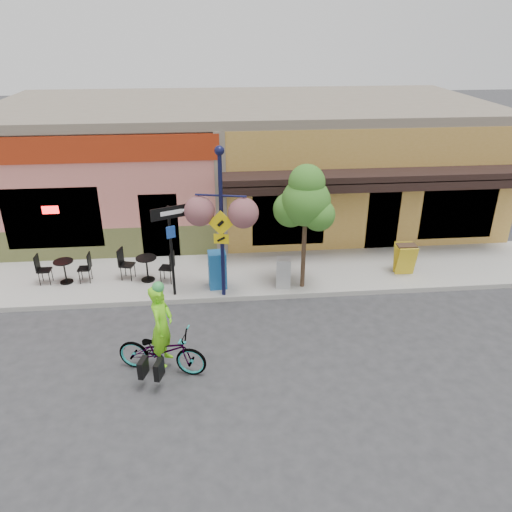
{
  "coord_description": "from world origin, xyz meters",
  "views": [
    {
      "loc": [
        -1.31,
        -11.74,
        7.25
      ],
      "look_at": [
        -0.15,
        0.5,
        1.4
      ],
      "focal_mm": 35.0,
      "sensor_mm": 36.0,
      "label": 1
    }
  ],
  "objects_px": {
    "cyclist_rider": "(163,335)",
    "lamp_post": "(222,225)",
    "newspaper_box_blue": "(217,270)",
    "street_tree": "(305,228)",
    "bicycle": "(162,351)",
    "one_way_sign": "(172,252)",
    "newspaper_box_grey": "(283,273)",
    "building": "(243,160)"
  },
  "relations": [
    {
      "from": "newspaper_box_blue",
      "to": "newspaper_box_grey",
      "type": "distance_m",
      "value": 1.92
    },
    {
      "from": "street_tree",
      "to": "cyclist_rider",
      "type": "bearing_deg",
      "value": -138.04
    },
    {
      "from": "cyclist_rider",
      "to": "newspaper_box_grey",
      "type": "relative_size",
      "value": 2.18
    },
    {
      "from": "street_tree",
      "to": "one_way_sign",
      "type": "bearing_deg",
      "value": -177.73
    },
    {
      "from": "lamp_post",
      "to": "street_tree",
      "type": "bearing_deg",
      "value": 19.89
    },
    {
      "from": "bicycle",
      "to": "street_tree",
      "type": "relative_size",
      "value": 0.56
    },
    {
      "from": "bicycle",
      "to": "newspaper_box_grey",
      "type": "bearing_deg",
      "value": -27.39
    },
    {
      "from": "bicycle",
      "to": "newspaper_box_grey",
      "type": "height_order",
      "value": "bicycle"
    },
    {
      "from": "cyclist_rider",
      "to": "lamp_post",
      "type": "height_order",
      "value": "lamp_post"
    },
    {
      "from": "newspaper_box_grey",
      "to": "lamp_post",
      "type": "bearing_deg",
      "value": -161.74
    },
    {
      "from": "newspaper_box_blue",
      "to": "newspaper_box_grey",
      "type": "xyz_separation_m",
      "value": [
        1.91,
        -0.14,
        -0.11
      ]
    },
    {
      "from": "cyclist_rider",
      "to": "one_way_sign",
      "type": "distance_m",
      "value": 3.27
    },
    {
      "from": "building",
      "to": "newspaper_box_grey",
      "type": "distance_m",
      "value": 6.75
    },
    {
      "from": "bicycle",
      "to": "street_tree",
      "type": "bearing_deg",
      "value": -32.32
    },
    {
      "from": "cyclist_rider",
      "to": "lamp_post",
      "type": "relative_size",
      "value": 0.45
    },
    {
      "from": "cyclist_rider",
      "to": "lamp_post",
      "type": "bearing_deg",
      "value": -8.86
    },
    {
      "from": "cyclist_rider",
      "to": "newspaper_box_grey",
      "type": "distance_m",
      "value": 4.69
    },
    {
      "from": "newspaper_box_blue",
      "to": "street_tree",
      "type": "xyz_separation_m",
      "value": [
        2.47,
        -0.19,
        1.29
      ]
    },
    {
      "from": "newspaper_box_blue",
      "to": "newspaper_box_grey",
      "type": "height_order",
      "value": "newspaper_box_blue"
    },
    {
      "from": "one_way_sign",
      "to": "street_tree",
      "type": "distance_m",
      "value": 3.74
    },
    {
      "from": "one_way_sign",
      "to": "newspaper_box_grey",
      "type": "xyz_separation_m",
      "value": [
        3.15,
        0.19,
        -0.89
      ]
    },
    {
      "from": "newspaper_box_grey",
      "to": "street_tree",
      "type": "xyz_separation_m",
      "value": [
        0.56,
        -0.04,
        1.4
      ]
    },
    {
      "from": "building",
      "to": "bicycle",
      "type": "bearing_deg",
      "value": -104.4
    },
    {
      "from": "bicycle",
      "to": "one_way_sign",
      "type": "bearing_deg",
      "value": 14.39
    },
    {
      "from": "newspaper_box_blue",
      "to": "one_way_sign",
      "type": "bearing_deg",
      "value": -169.75
    },
    {
      "from": "lamp_post",
      "to": "cyclist_rider",
      "type": "bearing_deg",
      "value": -102.03
    },
    {
      "from": "cyclist_rider",
      "to": "newspaper_box_grey",
      "type": "height_order",
      "value": "cyclist_rider"
    },
    {
      "from": "cyclist_rider",
      "to": "newspaper_box_blue",
      "type": "xyz_separation_m",
      "value": [
        1.28,
        3.56,
        -0.26
      ]
    },
    {
      "from": "bicycle",
      "to": "newspaper_box_blue",
      "type": "distance_m",
      "value": 3.81
    },
    {
      "from": "lamp_post",
      "to": "street_tree",
      "type": "xyz_separation_m",
      "value": [
        2.31,
        0.28,
        -0.29
      ]
    },
    {
      "from": "lamp_post",
      "to": "one_way_sign",
      "type": "relative_size",
      "value": 1.6
    },
    {
      "from": "bicycle",
      "to": "newspaper_box_blue",
      "type": "xyz_separation_m",
      "value": [
        1.33,
        3.56,
        0.17
      ]
    },
    {
      "from": "bicycle",
      "to": "one_way_sign",
      "type": "height_order",
      "value": "one_way_sign"
    },
    {
      "from": "lamp_post",
      "to": "newspaper_box_blue",
      "type": "relative_size",
      "value": 3.84
    },
    {
      "from": "bicycle",
      "to": "lamp_post",
      "type": "bearing_deg",
      "value": -9.62
    },
    {
      "from": "bicycle",
      "to": "newspaper_box_blue",
      "type": "bearing_deg",
      "value": -4.44
    },
    {
      "from": "lamp_post",
      "to": "newspaper_box_blue",
      "type": "xyz_separation_m",
      "value": [
        -0.15,
        0.47,
        -1.58
      ]
    },
    {
      "from": "lamp_post",
      "to": "newspaper_box_grey",
      "type": "xyz_separation_m",
      "value": [
        1.75,
        0.33,
        -1.69
      ]
    },
    {
      "from": "building",
      "to": "street_tree",
      "type": "xyz_separation_m",
      "value": [
        1.25,
        -6.55,
        -0.25
      ]
    },
    {
      "from": "newspaper_box_blue",
      "to": "newspaper_box_grey",
      "type": "bearing_deg",
      "value": -9.14
    },
    {
      "from": "one_way_sign",
      "to": "newspaper_box_blue",
      "type": "distance_m",
      "value": 1.5
    },
    {
      "from": "newspaper_box_blue",
      "to": "newspaper_box_grey",
      "type": "relative_size",
      "value": 1.26
    }
  ]
}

